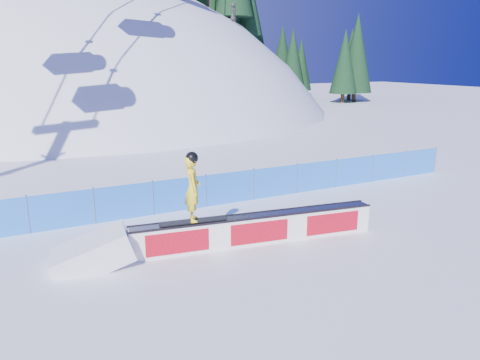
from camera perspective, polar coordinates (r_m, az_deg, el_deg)
ground at (r=14.12m, az=6.99°, el=-7.61°), size 160.00×160.00×0.00m
snow_hill at (r=58.15m, az=-17.85°, el=-9.93°), size 64.00×64.00×64.00m
treeline at (r=61.23m, az=6.29°, el=17.25°), size 26.46×12.95×19.72m
safety_fence at (r=17.62m, az=-1.17°, el=-0.95°), size 22.05×0.05×1.30m
rail_box at (r=13.87m, az=2.04°, el=-5.99°), size 7.43×1.55×0.89m
snow_ramp at (r=13.20m, az=-17.42°, el=-9.83°), size 2.32×1.63×1.34m
snowboarder at (r=12.89m, az=-5.80°, el=-0.96°), size 1.93×0.77×1.99m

